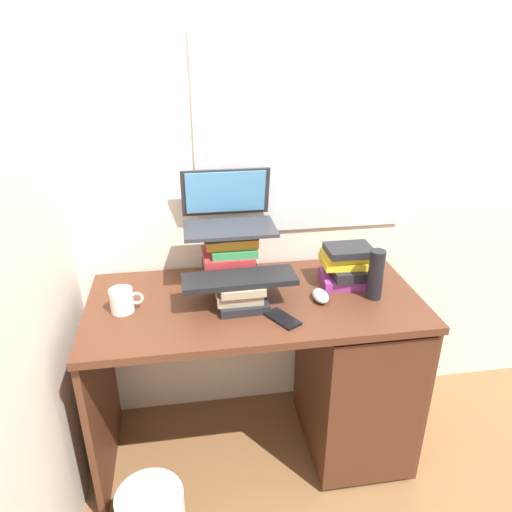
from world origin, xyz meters
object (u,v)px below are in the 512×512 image
book_stack_side (348,266)px  mug (122,300)px  keyboard (239,279)px  laptop (228,213)px  book_stack_tall (230,257)px  water_bottle (376,275)px  desk (331,367)px  computer_mouse (320,296)px  book_stack_keyboard_riser (241,295)px  cell_phone (283,319)px

book_stack_side → mug: size_ratio=1.92×
keyboard → laptop: bearing=91.4°
book_stack_tall → water_bottle: bearing=-21.1°
desk → computer_mouse: 0.38m
desk → laptop: laptop is taller
water_bottle → desk: bearing=164.4°
book_stack_keyboard_riser → cell_phone: size_ratio=1.41×
desk → mug: size_ratio=10.54×
keyboard → computer_mouse: keyboard is taller
book_stack_keyboard_riser → computer_mouse: bearing=-0.7°
book_stack_tall → book_stack_side: 0.48m
book_stack_tall → mug: (-0.41, -0.16, -0.07)m
desk → mug: mug is taller
desk → computer_mouse: size_ratio=12.32×
book_stack_keyboard_riser → cell_phone: book_stack_keyboard_riser is taller
book_stack_keyboard_riser → book_stack_tall: bearing=95.7°
book_stack_keyboard_riser → computer_mouse: size_ratio=1.84×
desk → laptop: size_ratio=3.58×
computer_mouse → water_bottle: (0.21, -0.01, 0.08)m
desk → water_bottle: 0.47m
book_stack_tall → book_stack_keyboard_riser: (0.02, -0.19, -0.07)m
cell_phone → desk: bearing=-0.3°
laptop → computer_mouse: laptop is taller
book_stack_tall → cell_phone: (0.15, -0.31, -0.11)m
book_stack_side → water_bottle: 0.15m
book_stack_tall → book_stack_side: bearing=-8.6°
book_stack_side → desk: bearing=-127.0°
laptop → mug: 0.52m
book_stack_tall → cell_phone: size_ratio=1.72×
book_stack_keyboard_riser → laptop: laptop is taller
keyboard → mug: bearing=174.6°
mug → water_bottle: size_ratio=0.61×
desk → water_bottle: size_ratio=6.48×
computer_mouse → cell_phone: bearing=-146.0°
desk → keyboard: size_ratio=3.05×
computer_mouse → book_stack_keyboard_riser: bearing=179.3°
book_stack_tall → keyboard: size_ratio=0.56×
book_stack_side → keyboard: bearing=-166.1°
water_bottle → laptop: bearing=154.2°
book_stack_tall → keyboard: bearing=-85.5°
keyboard → water_bottle: size_ratio=2.12×
desk → computer_mouse: (-0.07, -0.03, 0.37)m
book_stack_side → mug: (-0.89, -0.09, -0.03)m
laptop → computer_mouse: size_ratio=3.44×
book_stack_tall → cell_phone: bearing=-63.8°
book_stack_tall → cell_phone: 0.36m
water_bottle → cell_phone: (-0.38, -0.10, -0.09)m
water_bottle → computer_mouse: bearing=176.6°
desk → keyboard: 0.60m
laptop → keyboard: size_ratio=0.85×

